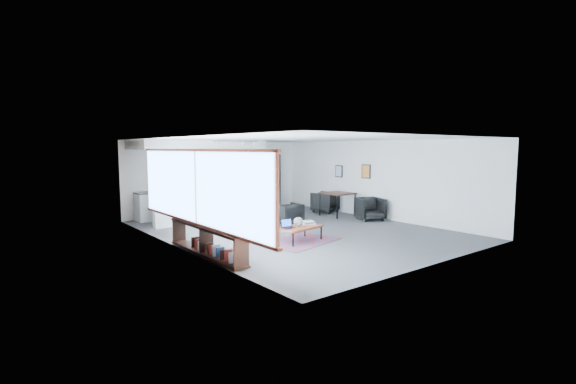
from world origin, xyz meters
TOP-DOWN VIEW (x-y plane):
  - room at (0.00, 0.00)m, footprint 7.02×9.02m
  - window at (-3.46, -0.90)m, footprint 0.10×5.95m
  - console at (-3.30, -1.05)m, footprint 0.35×3.00m
  - kitchenette at (-1.20, 3.71)m, footprint 4.20×1.96m
  - doorway at (2.30, 4.42)m, footprint 1.10×0.12m
  - track_light at (-0.59, 2.20)m, footprint 1.60×0.07m
  - wall_art_lower at (3.47, 0.40)m, footprint 0.03×0.38m
  - wall_art_upper at (3.47, 1.70)m, footprint 0.03×0.34m
  - kilim_rug at (-0.84, -1.22)m, footprint 2.19×1.73m
  - coffee_table at (-0.84, -1.22)m, footprint 1.27×0.83m
  - laptop at (-1.18, -1.18)m, footprint 0.33×0.28m
  - ceramic_pot at (-0.86, -1.21)m, footprint 0.24×0.24m
  - book_stack at (-0.47, -1.14)m, footprint 0.38×0.34m
  - coaster at (-0.70, -1.44)m, footprint 0.13×0.13m
  - armchair_left at (-1.34, 0.86)m, footprint 0.85×0.81m
  - armchair_right at (0.35, 0.74)m, footprint 0.77×0.73m
  - floor_lamp at (-0.77, 1.20)m, footprint 0.68×0.68m
  - dining_table at (2.75, 1.05)m, footprint 0.97×0.97m
  - dining_chair_near at (3.00, -0.21)m, footprint 0.88×0.85m
  - dining_chair_far at (3.00, 1.93)m, footprint 0.85×0.82m
  - microwave at (-0.34, 4.15)m, footprint 0.58×0.35m

SIDE VIEW (x-z plane):
  - kilim_rug at x=-0.84m, z-range 0.00..0.01m
  - console at x=-3.30m, z-range -0.07..0.73m
  - dining_chair_near at x=3.00m, z-range 0.00..0.70m
  - dining_chair_far at x=3.00m, z-range 0.00..0.71m
  - coffee_table at x=-0.84m, z-range 0.16..0.55m
  - armchair_right at x=0.35m, z-range 0.00..0.74m
  - armchair_left at x=-1.34m, z-range 0.00..0.76m
  - coaster at x=-0.70m, z-range 0.39..0.39m
  - book_stack at x=-0.47m, z-range 0.38..0.48m
  - laptop at x=-1.18m, z-range 0.34..0.55m
  - ceramic_pot at x=-0.86m, z-range 0.39..0.62m
  - dining_table at x=2.75m, z-range 0.33..1.15m
  - doorway at x=2.30m, z-range 0.00..2.15m
  - microwave at x=-0.34m, z-range 0.93..1.30m
  - room at x=0.00m, z-range -0.01..2.61m
  - kitchenette at x=-1.20m, z-range 0.08..2.68m
  - window at x=-3.46m, z-range 0.63..2.29m
  - wall_art_upper at x=3.47m, z-range 1.28..1.72m
  - wall_art_lower at x=3.47m, z-range 1.31..1.79m
  - floor_lamp at x=-0.77m, z-range 0.66..2.45m
  - track_light at x=-0.59m, z-range 2.45..2.60m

